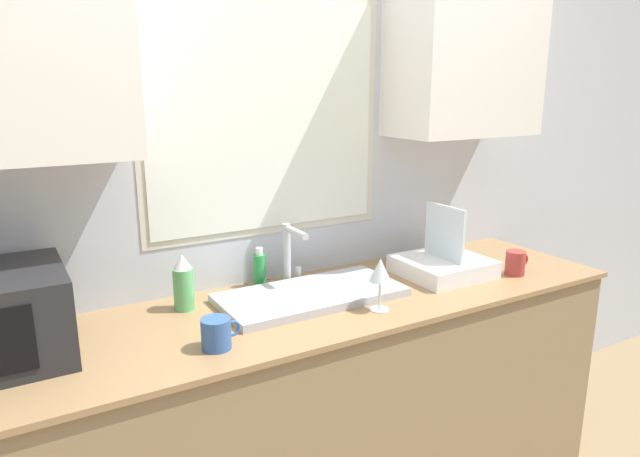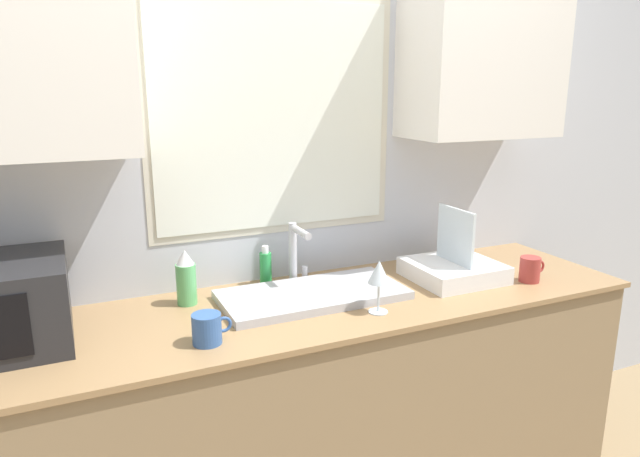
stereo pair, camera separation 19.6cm
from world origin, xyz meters
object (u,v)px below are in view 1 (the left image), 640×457
object	(u,v)px
mug_near_sink	(217,333)
spray_bottle	(183,283)
faucet	(290,250)
wine_glass	(380,272)
dish_rack	(443,264)
soap_bottle	(260,270)

from	to	relation	value
mug_near_sink	spray_bottle	bearing A→B (deg)	88.45
faucet	spray_bottle	world-z (taller)	faucet
spray_bottle	mug_near_sink	bearing A→B (deg)	-91.55
faucet	wine_glass	world-z (taller)	faucet
faucet	dish_rack	size ratio (longest dim) A/B	0.71
dish_rack	spray_bottle	xyz separation A→B (m)	(-1.03, 0.17, 0.05)
wine_glass	faucet	bearing A→B (deg)	111.40
wine_glass	mug_near_sink	bearing A→B (deg)	179.77
dish_rack	wine_glass	distance (m)	0.49
dish_rack	soap_bottle	world-z (taller)	dish_rack
dish_rack	wine_glass	xyz separation A→B (m)	(-0.45, -0.18, 0.09)
faucet	soap_bottle	world-z (taller)	faucet
soap_bottle	mug_near_sink	xyz separation A→B (m)	(-0.33, -0.42, -0.02)
soap_bottle	dish_rack	bearing A→B (deg)	-19.17
soap_bottle	wine_glass	distance (m)	0.50
dish_rack	spray_bottle	distance (m)	1.05
wine_glass	spray_bottle	bearing A→B (deg)	149.08
faucet	soap_bottle	bearing A→B (deg)	158.69
mug_near_sink	faucet	bearing A→B (deg)	40.53
mug_near_sink	soap_bottle	bearing A→B (deg)	51.82
faucet	dish_rack	bearing A→B (deg)	-18.77
faucet	soap_bottle	size ratio (longest dim) A/B	1.54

